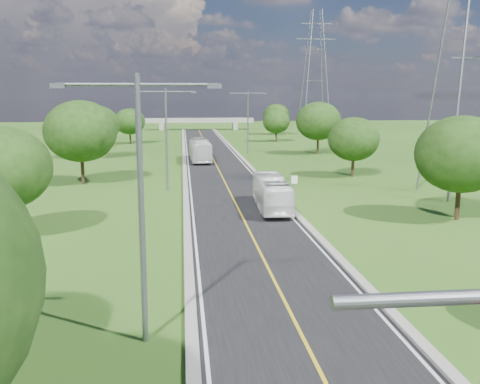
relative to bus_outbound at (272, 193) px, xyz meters
name	(u,v)px	position (x,y,z in m)	size (l,w,h in m)	color
ground	(218,169)	(-2.71, 24.91, -1.40)	(260.00, 260.00, 0.00)	#264D15
road	(215,163)	(-2.71, 30.91, -1.37)	(8.00, 150.00, 0.06)	black
curb_left	(184,163)	(-6.96, 30.91, -1.29)	(0.50, 150.00, 0.22)	gray
curb_right	(246,162)	(1.54, 30.91, -1.29)	(0.50, 150.00, 0.22)	gray
speed_limit_sign	(294,184)	(2.49, 2.89, 0.20)	(0.55, 0.09, 2.40)	slate
overpass	(198,121)	(-2.71, 104.91, 1.01)	(30.00, 3.00, 3.20)	gray
streetlight_near_left	(141,187)	(-8.71, -23.09, 4.54)	(5.90, 0.25, 10.00)	slate
streetlight_mid_left	(166,130)	(-8.71, 9.91, 4.54)	(5.90, 0.25, 10.00)	slate
streetlight_far_right	(248,117)	(3.29, 42.91, 4.54)	(5.90, 0.25, 10.00)	slate
power_tower_near	(475,42)	(19.29, 4.91, 12.61)	(9.00, 6.40, 28.00)	slate
power_tower_far	(315,74)	(23.29, 79.91, 12.61)	(9.00, 6.40, 28.00)	slate
tree_lb	(2,168)	(-18.71, -7.09, 3.24)	(6.30, 6.30, 7.33)	black
tree_lc	(81,131)	(-17.71, 14.91, 4.17)	(7.56, 7.56, 8.79)	black
tree_ld	(97,125)	(-19.71, 38.91, 3.55)	(6.72, 6.72, 7.82)	black
tree_le	(130,121)	(-17.21, 62.91, 2.93)	(5.88, 5.88, 6.84)	black
tree_rb	(461,154)	(13.29, -5.09, 3.55)	(6.72, 6.72, 7.82)	black
tree_rc	(354,139)	(12.29, 16.91, 2.93)	(5.88, 5.88, 6.84)	black
tree_rd	(318,121)	(14.29, 40.91, 3.86)	(7.14, 7.14, 8.30)	black
tree_re	(276,122)	(11.79, 64.91, 2.62)	(5.46, 5.46, 6.35)	black
tree_rf	(276,115)	(15.29, 84.91, 3.24)	(6.30, 6.30, 7.33)	black
bus_outbound	(272,193)	(0.00, 0.00, 0.00)	(2.25, 9.63, 2.68)	white
bus_inbound	(200,150)	(-4.70, 33.43, 0.20)	(2.60, 11.09, 3.09)	white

